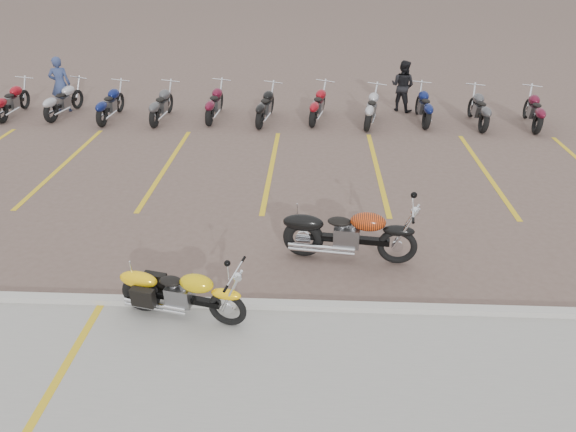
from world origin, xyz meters
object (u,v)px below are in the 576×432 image
Objects in this scene: yellow_cruiser at (180,294)px; flame_cruiser at (346,235)px; person_a at (60,84)px; person_b at (403,86)px.

flame_cruiser is (2.62, 1.86, 0.07)m from yellow_cruiser.
person_a is 11.33m from person_b.
person_a is (-6.40, 11.05, 0.48)m from yellow_cruiser.
flame_cruiser reaches higher than yellow_cruiser.
yellow_cruiser is 12.78m from person_a.
yellow_cruiser is 1.13× the size of person_a.
flame_cruiser is 1.34× the size of person_a.
person_b reaches higher than flame_cruiser.
person_b is at bearing 84.50° from flame_cruiser.
person_a is at bearing 133.21° from yellow_cruiser.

